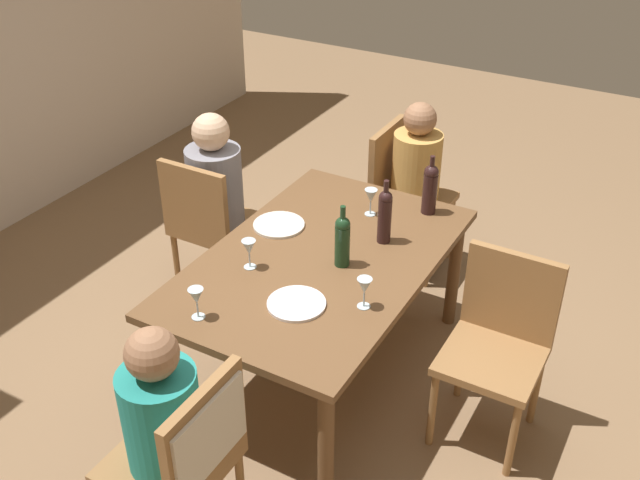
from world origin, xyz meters
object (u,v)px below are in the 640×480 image
object	(u,v)px
chair_near	(500,336)
dinner_plate_guest_left	(296,304)
wine_bottle_short_olive	(430,187)
wine_glass_near_right	(371,197)
chair_right_end	(402,188)
chair_far_right	(209,220)
person_man_guest	(158,426)
dinner_plate_host	(279,225)
wine_bottle_dark_red	(385,215)
person_man_bearded	(218,192)
person_woman_host	(420,176)
wine_glass_far	(249,248)
wine_glass_centre	(196,297)
dining_table	(320,271)
chair_left_end	(191,450)
wine_bottle_tall_green	(342,239)
wine_glass_near_left	(364,287)

from	to	relation	value
chair_near	dinner_plate_guest_left	distance (m)	0.95
wine_bottle_short_olive	wine_glass_near_right	world-z (taller)	wine_bottle_short_olive
chair_right_end	chair_far_right	size ratio (longest dim) A/B	1.00
person_man_guest	chair_far_right	bearing A→B (deg)	30.64
dinner_plate_host	wine_bottle_dark_red	bearing A→B (deg)	-75.92
chair_far_right	person_man_bearded	size ratio (longest dim) A/B	0.80
person_woman_host	wine_glass_far	bearing A→B (deg)	-10.88
chair_near	wine_bottle_short_olive	bearing A→B (deg)	-43.76
wine_glass_centre	wine_glass_near_right	size ratio (longest dim) A/B	1.00
chair_right_end	person_woman_host	size ratio (longest dim) A/B	0.83
wine_glass_centre	dinner_plate_host	distance (m)	0.83
dining_table	chair_near	bearing A→B (deg)	-84.44
wine_glass_centre	wine_bottle_short_olive	bearing A→B (deg)	-21.06
chair_left_end	wine_bottle_short_olive	size ratio (longest dim) A/B	2.79
person_man_guest	dining_table	bearing A→B (deg)	-1.23
chair_left_end	person_woman_host	xyz separation A→B (m)	(2.38, 0.10, 0.05)
wine_glass_centre	wine_glass_near_right	distance (m)	1.19
person_woman_host	wine_bottle_dark_red	world-z (taller)	person_woman_host
person_woman_host	chair_far_right	bearing A→B (deg)	-45.25
wine_bottle_dark_red	wine_glass_far	xyz separation A→B (m)	(-0.52, 0.45, -0.05)
chair_near	person_woman_host	xyz separation A→B (m)	(1.10, 0.87, 0.11)
person_man_bearded	wine_glass_centre	world-z (taller)	person_man_bearded
person_man_bearded	wine_glass_centre	distance (m)	1.26
wine_bottle_dark_red	chair_near	bearing A→B (deg)	-106.16
chair_far_right	wine_glass_centre	bearing A→B (deg)	-54.74
wine_bottle_tall_green	wine_glass_near_left	size ratio (longest dim) A/B	2.14
wine_glass_centre	dinner_plate_host	world-z (taller)	wine_glass_centre
wine_bottle_dark_red	dinner_plate_host	world-z (taller)	wine_bottle_dark_red
person_man_guest	wine_glass_near_left	world-z (taller)	person_man_guest
chair_far_right	wine_glass_near_right	size ratio (longest dim) A/B	6.17
chair_far_right	wine_glass_near_left	distance (m)	1.40
wine_bottle_dark_red	wine_bottle_short_olive	xyz separation A→B (m)	(0.38, -0.08, -0.00)
wine_bottle_tall_green	wine_bottle_dark_red	bearing A→B (deg)	-16.17
chair_near	wine_bottle_dark_red	distance (m)	0.80
wine_glass_centre	dinner_plate_host	xyz separation A→B (m)	(0.82, 0.10, -0.10)
dining_table	wine_bottle_tall_green	xyz separation A→B (m)	(-0.00, -0.12, 0.22)
wine_bottle_tall_green	dinner_plate_guest_left	bearing A→B (deg)	176.50
chair_near	wine_bottle_short_olive	size ratio (longest dim) A/B	2.79
chair_near	wine_bottle_tall_green	size ratio (longest dim) A/B	2.88
wine_glass_near_right	chair_far_right	bearing A→B (deg)	103.28
dining_table	chair_right_end	distance (m)	1.20
chair_left_end	person_man_bearded	world-z (taller)	person_man_bearded
chair_right_end	dinner_plate_host	world-z (taller)	chair_right_end
dining_table	person_man_guest	distance (m)	1.19
chair_near	person_man_bearded	distance (m)	1.82
dining_table	wine_bottle_dark_red	size ratio (longest dim) A/B	4.75
person_man_guest	dinner_plate_guest_left	distance (m)	0.82
wine_glass_near_left	chair_right_end	bearing A→B (deg)	17.30
chair_near	wine_bottle_dark_red	world-z (taller)	wine_bottle_dark_red
chair_near	wine_glass_near_left	bearing A→B (deg)	32.12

